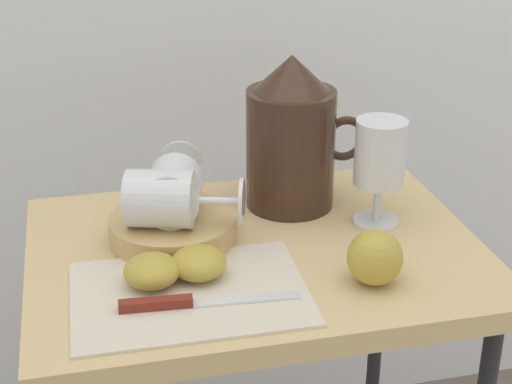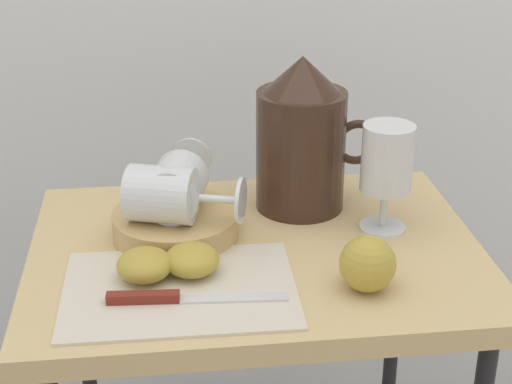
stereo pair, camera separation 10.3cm
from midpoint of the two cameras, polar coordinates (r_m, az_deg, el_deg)
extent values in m
cube|color=tan|center=(1.08, 2.76, -4.67)|extent=(0.60, 0.44, 0.03)
cylinder|color=black|center=(1.47, 11.51, -12.45)|extent=(0.02, 0.02, 0.67)
cube|color=beige|center=(0.97, -2.40, -7.00)|extent=(0.28, 0.21, 0.00)
cylinder|color=tan|center=(1.09, -3.03, -2.37)|extent=(0.17, 0.17, 0.03)
cylinder|color=#382319|center=(1.15, 5.76, 2.90)|extent=(0.13, 0.13, 0.17)
cylinder|color=#D1661E|center=(1.16, 5.69, 1.31)|extent=(0.12, 0.12, 0.10)
cone|color=#382319|center=(1.11, 6.00, 8.28)|extent=(0.11, 0.11, 0.05)
torus|color=#382319|center=(1.17, 9.71, 3.44)|extent=(0.07, 0.01, 0.07)
cylinder|color=silver|center=(1.13, 11.54, -2.52)|extent=(0.06, 0.06, 0.00)
cylinder|color=silver|center=(1.12, 11.67, -1.14)|extent=(0.01, 0.01, 0.06)
cylinder|color=silver|center=(1.09, 12.00, 2.34)|extent=(0.07, 0.07, 0.09)
cylinder|color=#D1661E|center=(1.10, 11.91, 1.37)|extent=(0.06, 0.06, 0.05)
cylinder|color=silver|center=(1.04, -3.93, -0.23)|extent=(0.11, 0.10, 0.08)
cylinder|color=silver|center=(1.03, 0.03, -0.53)|extent=(0.06, 0.03, 0.01)
cylinder|color=silver|center=(1.02, 1.80, -0.67)|extent=(0.02, 0.06, 0.06)
cylinder|color=silver|center=(1.06, -2.97, 0.27)|extent=(0.09, 0.10, 0.08)
cylinder|color=silver|center=(1.13, -2.36, 1.77)|extent=(0.02, 0.06, 0.01)
cylinder|color=silver|center=(1.16, -2.11, 2.38)|extent=(0.06, 0.02, 0.06)
ellipsoid|color=#B29938|center=(0.98, -4.94, -5.25)|extent=(0.07, 0.07, 0.04)
ellipsoid|color=#B29938|center=(0.99, -1.60, -4.90)|extent=(0.07, 0.07, 0.04)
sphere|color=#B29938|center=(0.98, 10.96, -5.11)|extent=(0.07, 0.07, 0.07)
cube|color=silver|center=(0.95, 1.57, -7.64)|extent=(0.13, 0.02, 0.00)
cube|color=maroon|center=(0.94, -4.91, -7.56)|extent=(0.09, 0.02, 0.01)
camera|label=1|loc=(0.05, -87.14, 1.31)|focal=56.37mm
camera|label=2|loc=(0.05, 92.86, -1.31)|focal=56.37mm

